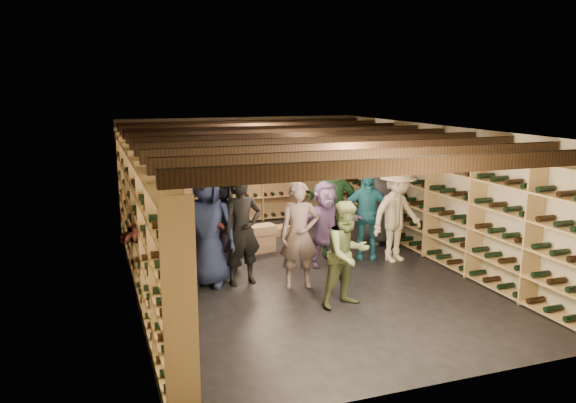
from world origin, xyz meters
The scene contains 21 objects.
ground centered at (0.00, 0.00, 0.00)m, with size 8.00×8.00×0.00m, color black.
walls centered at (0.00, 0.00, 1.20)m, with size 5.52×8.02×2.40m.
ceiling centered at (0.00, 0.00, 2.40)m, with size 5.50×8.00×0.01m, color beige.
ceiling_joists centered at (0.00, 0.00, 2.26)m, with size 5.40×7.12×0.18m.
wine_rack_left centered at (-2.57, 0.00, 1.08)m, with size 0.32×7.50×2.15m.
wine_rack_right centered at (2.57, 0.00, 1.08)m, with size 0.32×7.50×2.15m.
wine_rack_back centered at (0.00, 3.83, 1.07)m, with size 4.70×0.30×2.15m.
crate_stack_left centered at (-0.29, 1.30, 0.26)m, with size 0.55×0.41×0.51m.
crate_stack_right centered at (-0.46, 2.68, 0.26)m, with size 0.55×0.42×0.51m.
crate_loose centered at (0.42, 2.38, 0.09)m, with size 0.50×0.33×0.17m, color tan.
person_0 centered at (-1.25, 0.35, 0.84)m, with size 0.82×0.54×1.69m, color black.
person_1 centered at (-1.08, -0.30, 0.87)m, with size 0.63×0.42×1.74m, color black.
person_2 centered at (0.07, -1.69, 0.76)m, with size 0.74×0.58×1.53m, color #546239.
person_3 centered at (1.82, -0.06, 0.86)m, with size 1.11×0.64×1.72m, color beige.
person_4 centered at (1.39, 0.29, 0.81)m, with size 0.95×0.40×1.62m, color teal.
person_5 centered at (-2.18, -0.26, 0.89)m, with size 1.65×0.53×1.78m, color brown.
person_6 centered at (-1.62, -0.19, 0.93)m, with size 0.91×0.59×1.86m, color #192241.
person_7 centered at (-0.29, -0.73, 0.83)m, with size 0.61×0.40×1.67m, color slate.
person_10 centered at (0.85, 0.59, 0.93)m, with size 1.09×0.45×1.86m, color #234E28.
person_11 centered at (0.52, 0.15, 0.75)m, with size 1.39×0.44×1.49m, color slate.
person_12 centered at (2.10, 1.08, 0.95)m, with size 0.93×0.61×1.90m, color #38393D.
Camera 1 is at (-3.23, -8.58, 3.07)m, focal length 35.00 mm.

